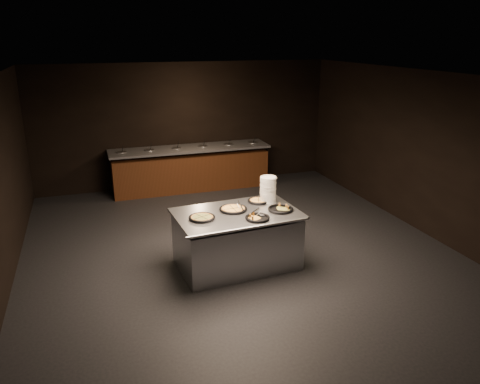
{
  "coord_description": "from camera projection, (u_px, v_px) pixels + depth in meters",
  "views": [
    {
      "loc": [
        -2.25,
        -6.84,
        3.47
      ],
      "look_at": [
        0.13,
        0.3,
        0.94
      ],
      "focal_mm": 35.0,
      "sensor_mm": 36.0,
      "label": 1
    }
  ],
  "objects": [
    {
      "name": "pan_cheese_whole",
      "position": [
        233.0,
        209.0,
        7.24
      ],
      "size": [
        0.43,
        0.43,
        0.04
      ],
      "rotation": [
        0.0,
        0.0,
        0.04
      ],
      "color": "black",
      "rests_on": "serving_counter"
    },
    {
      "name": "plate_stack",
      "position": [
        268.0,
        189.0,
        7.55
      ],
      "size": [
        0.26,
        0.26,
        0.42
      ],
      "primitive_type": "cylinder",
      "color": "white",
      "rests_on": "serving_counter"
    },
    {
      "name": "pan_veggie_slices",
      "position": [
        281.0,
        209.0,
        7.24
      ],
      "size": [
        0.4,
        0.4,
        0.04
      ],
      "rotation": [
        0.0,
        0.0,
        -0.53
      ],
      "color": "black",
      "rests_on": "serving_counter"
    },
    {
      "name": "server_left",
      "position": [
        239.0,
        206.0,
        7.23
      ],
      "size": [
        0.1,
        0.29,
        0.14
      ],
      "rotation": [
        0.0,
        0.0,
        1.76
      ],
      "color": "silver",
      "rests_on": "serving_counter"
    },
    {
      "name": "room",
      "position": [
        238.0,
        168.0,
        7.47
      ],
      "size": [
        7.02,
        8.02,
        2.92
      ],
      "color": "black",
      "rests_on": "ground"
    },
    {
      "name": "pan_veggie_whole",
      "position": [
        202.0,
        217.0,
        6.9
      ],
      "size": [
        0.39,
        0.39,
        0.04
      ],
      "rotation": [
        0.0,
        0.0,
        0.4
      ],
      "color": "black",
      "rests_on": "serving_counter"
    },
    {
      "name": "serving_counter",
      "position": [
        237.0,
        240.0,
        7.3
      ],
      "size": [
        1.95,
        1.33,
        0.9
      ],
      "rotation": [
        0.0,
        0.0,
        0.07
      ],
      "color": "silver",
      "rests_on": "ground"
    },
    {
      "name": "pan_cheese_slices_a",
      "position": [
        258.0,
        201.0,
        7.6
      ],
      "size": [
        0.35,
        0.35,
        0.04
      ],
      "rotation": [
        0.0,
        0.0,
        1.23
      ],
      "color": "black",
      "rests_on": "serving_counter"
    },
    {
      "name": "salad_bar",
      "position": [
        191.0,
        171.0,
        10.99
      ],
      "size": [
        3.7,
        0.83,
        1.18
      ],
      "color": "#542713",
      "rests_on": "ground"
    },
    {
      "name": "pan_cheese_slices_b",
      "position": [
        258.0,
        218.0,
        6.89
      ],
      "size": [
        0.37,
        0.37,
        0.04
      ],
      "rotation": [
        0.0,
        0.0,
        1.85
      ],
      "color": "black",
      "rests_on": "serving_counter"
    },
    {
      "name": "server_right",
      "position": [
        257.0,
        212.0,
        6.96
      ],
      "size": [
        0.29,
        0.09,
        0.14
      ],
      "rotation": [
        0.0,
        0.0,
        0.04
      ],
      "color": "silver",
      "rests_on": "serving_counter"
    }
  ]
}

